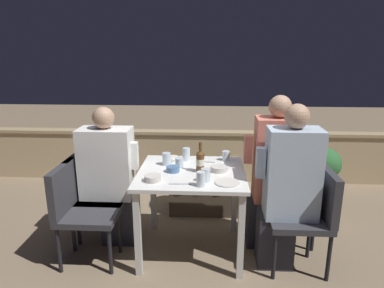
{
  "coord_description": "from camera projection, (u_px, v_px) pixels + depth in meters",
  "views": [
    {
      "loc": [
        0.15,
        -2.71,
        1.75
      ],
      "look_at": [
        0.0,
        0.06,
        0.97
      ],
      "focal_mm": 32.0,
      "sensor_mm": 36.0,
      "label": 1
    }
  ],
  "objects": [
    {
      "name": "fork_0",
      "position": [
        180.0,
        184.0,
        2.6
      ],
      "size": [
        0.17,
        0.03,
        0.01
      ],
      "color": "silver",
      "rests_on": "dining_table"
    },
    {
      "name": "parapet_wall",
      "position": [
        199.0,
        155.0,
        4.65
      ],
      "size": [
        9.0,
        0.18,
        0.68
      ],
      "color": "tan",
      "rests_on": "ground_plane"
    },
    {
      "name": "chair_left_far",
      "position": [
        90.0,
        189.0,
        3.12
      ],
      "size": [
        0.48,
        0.47,
        0.84
      ],
      "color": "#333338",
      "rests_on": "ground_plane"
    },
    {
      "name": "chair_right_far",
      "position": [
        293.0,
        193.0,
        3.04
      ],
      "size": [
        0.48,
        0.47,
        0.84
      ],
      "color": "#333338",
      "rests_on": "ground_plane"
    },
    {
      "name": "person_coral_top",
      "position": [
        272.0,
        173.0,
        3.0
      ],
      "size": [
        0.48,
        0.26,
        1.38
      ],
      "color": "#282833",
      "rests_on": "ground_plane"
    },
    {
      "name": "bowl_2",
      "position": [
        219.0,
        168.0,
        2.88
      ],
      "size": [
        0.14,
        0.14,
        0.04
      ],
      "color": "beige",
      "rests_on": "dining_table"
    },
    {
      "name": "chair_right_near",
      "position": [
        311.0,
        209.0,
        2.74
      ],
      "size": [
        0.48,
        0.47,
        0.84
      ],
      "color": "#333338",
      "rests_on": "ground_plane"
    },
    {
      "name": "person_white_polo",
      "position": [
        111.0,
        177.0,
        3.08
      ],
      "size": [
        0.51,
        0.26,
        1.27
      ],
      "color": "#282833",
      "rests_on": "ground_plane"
    },
    {
      "name": "glass_cup_0",
      "position": [
        206.0,
        175.0,
        2.64
      ],
      "size": [
        0.07,
        0.07,
        0.1
      ],
      "color": "silver",
      "rests_on": "dining_table"
    },
    {
      "name": "chair_left_near",
      "position": [
        78.0,
        204.0,
        2.83
      ],
      "size": [
        0.48,
        0.47,
        0.84
      ],
      "color": "#333338",
      "rests_on": "ground_plane"
    },
    {
      "name": "glass_cup_1",
      "position": [
        179.0,
        163.0,
        2.97
      ],
      "size": [
        0.07,
        0.07,
        0.08
      ],
      "color": "silver",
      "rests_on": "dining_table"
    },
    {
      "name": "glass_cup_5",
      "position": [
        201.0,
        179.0,
        2.55
      ],
      "size": [
        0.07,
        0.07,
        0.11
      ],
      "color": "silver",
      "rests_on": "dining_table"
    },
    {
      "name": "beer_bottle",
      "position": [
        200.0,
        161.0,
        2.84
      ],
      "size": [
        0.07,
        0.07,
        0.26
      ],
      "color": "brown",
      "rests_on": "dining_table"
    },
    {
      "name": "planter_hedge",
      "position": [
        204.0,
        183.0,
        3.74
      ],
      "size": [
        0.74,
        0.47,
        0.58
      ],
      "color": "brown",
      "rests_on": "ground_plane"
    },
    {
      "name": "bowl_0",
      "position": [
        173.0,
        169.0,
        2.86
      ],
      "size": [
        0.11,
        0.11,
        0.05
      ],
      "color": "#4C709E",
      "rests_on": "dining_table"
    },
    {
      "name": "plate_0",
      "position": [
        227.0,
        183.0,
        2.62
      ],
      "size": [
        0.19,
        0.19,
        0.01
      ],
      "color": "silver",
      "rests_on": "dining_table"
    },
    {
      "name": "ground_plane",
      "position": [
        192.0,
        249.0,
        3.08
      ],
      "size": [
        16.0,
        16.0,
        0.0
      ],
      "primitive_type": "plane",
      "color": "#847056"
    },
    {
      "name": "bowl_1",
      "position": [
        173.0,
        159.0,
        3.13
      ],
      "size": [
        0.14,
        0.14,
        0.04
      ],
      "color": "silver",
      "rests_on": "dining_table"
    },
    {
      "name": "glass_cup_4",
      "position": [
        167.0,
        159.0,
        3.02
      ],
      "size": [
        0.07,
        0.07,
        0.11
      ],
      "color": "silver",
      "rests_on": "dining_table"
    },
    {
      "name": "potted_plant",
      "position": [
        322.0,
        173.0,
        3.69
      ],
      "size": [
        0.39,
        0.39,
        0.74
      ],
      "color": "#9E5638",
      "rests_on": "ground_plane"
    },
    {
      "name": "dining_table",
      "position": [
        192.0,
        183.0,
        2.91
      ],
      "size": [
        0.9,
        0.84,
        0.75
      ],
      "color": "white",
      "rests_on": "ground_plane"
    },
    {
      "name": "fork_1",
      "position": [
        206.0,
        162.0,
        3.11
      ],
      "size": [
        0.17,
        0.07,
        0.01
      ],
      "color": "silver",
      "rests_on": "dining_table"
    },
    {
      "name": "person_blue_shirt",
      "position": [
        287.0,
        188.0,
        2.7
      ],
      "size": [
        0.49,
        0.26,
        1.35
      ],
      "color": "#282833",
      "rests_on": "ground_plane"
    },
    {
      "name": "glass_cup_2",
      "position": [
        186.0,
        154.0,
        3.14
      ],
      "size": [
        0.07,
        0.07,
        0.12
      ],
      "color": "silver",
      "rests_on": "dining_table"
    },
    {
      "name": "bowl_3",
      "position": [
        153.0,
        178.0,
        2.66
      ],
      "size": [
        0.13,
        0.13,
        0.05
      ],
      "color": "beige",
      "rests_on": "dining_table"
    },
    {
      "name": "glass_cup_3",
      "position": [
        226.0,
        156.0,
        3.15
      ],
      "size": [
        0.07,
        0.07,
        0.09
      ],
      "color": "silver",
      "rests_on": "dining_table"
    }
  ]
}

